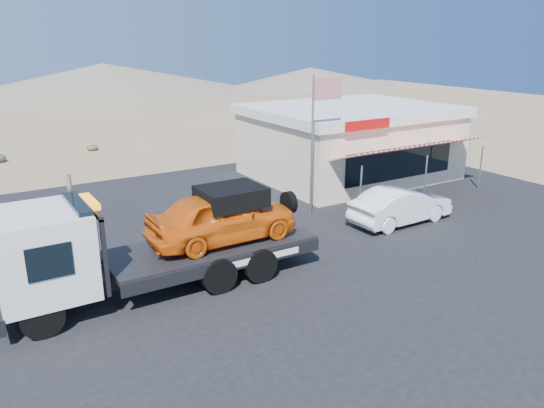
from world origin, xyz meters
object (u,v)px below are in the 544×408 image
object	(u,v)px
flagpole	(317,129)
jerky_store	(349,141)
white_sedan	(401,205)
tow_truck	(157,237)

from	to	relation	value
flagpole	jerky_store	bearing A→B (deg)	38.79
white_sedan	jerky_store	bearing A→B (deg)	-25.08
jerky_store	flagpole	xyz separation A→B (m)	(-5.57, -4.47, 1.77)
white_sedan	jerky_store	size ratio (longest dim) A/B	0.45
jerky_store	flagpole	world-z (taller)	flagpole
tow_truck	white_sedan	distance (m)	10.83
tow_truck	jerky_store	world-z (taller)	jerky_store
white_sedan	jerky_store	xyz separation A→B (m)	(3.26, 7.40, 1.21)
jerky_store	flagpole	distance (m)	7.36
white_sedan	flagpole	xyz separation A→B (m)	(-2.30, 2.92, 2.98)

